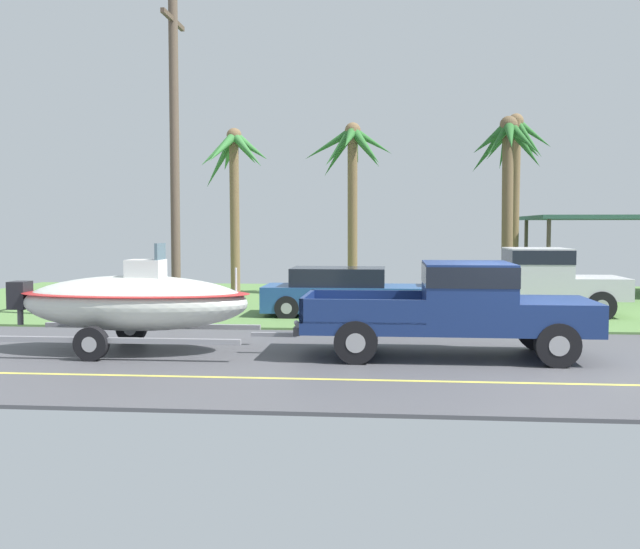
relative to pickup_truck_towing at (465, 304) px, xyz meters
The scene contains 11 objects.
ground 7.93m from the pickup_truck_towing, 81.77° to the left, with size 36.00×22.00×0.11m.
pickup_truck_towing is the anchor object (origin of this frame).
boat_on_trailer 6.55m from the pickup_truck_towing, behind, with size 5.85×2.41×2.18m.
parked_pickup_background 7.30m from the pickup_truck_towing, 69.23° to the left, with size 5.69×2.08×1.92m.
parked_sedan_near 6.72m from the pickup_truck_towing, 113.77° to the left, with size 4.57×1.90×1.38m.
carport_awning 15.26m from the pickup_truck_towing, 62.04° to the left, with size 7.04×4.74×2.91m.
palm_tree_near_left 13.54m from the pickup_truck_towing, 121.68° to the left, with size 2.66×3.39×5.91m.
palm_tree_near_right 13.92m from the pickup_truck_towing, 77.37° to the left, with size 2.76×2.83×6.54m.
palm_tree_mid 13.08m from the pickup_truck_towing, 103.01° to the left, with size 3.29×2.73×6.20m.
palm_tree_far_left 11.63m from the pickup_truck_towing, 77.44° to the left, with size 2.66×3.02×6.15m.
utility_pole 8.95m from the pickup_truck_towing, 147.27° to the left, with size 0.24×1.80×8.37m.
Camera 1 is at (-2.54, -13.95, 2.50)m, focal length 42.19 mm.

